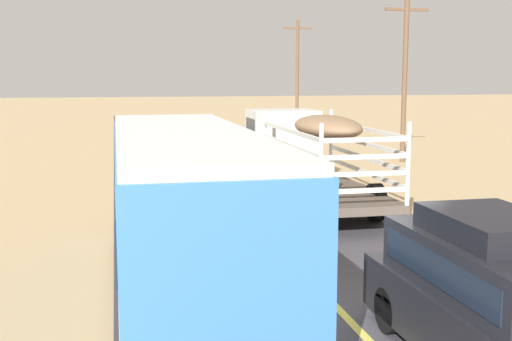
{
  "coord_description": "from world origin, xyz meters",
  "views": [
    {
      "loc": [
        -3.86,
        -10.39,
        4.23
      ],
      "look_at": [
        0.0,
        7.54,
        1.55
      ],
      "focal_mm": 45.84,
      "sensor_mm": 36.0,
      "label": 1
    }
  ],
  "objects_px": {
    "power_pole_far": "(297,72)",
    "bus": "(185,209)",
    "suv_near": "(488,292)",
    "livestock_truck": "(298,145)",
    "power_pole_mid": "(405,75)"
  },
  "relations": [
    {
      "from": "suv_near",
      "to": "power_pole_mid",
      "type": "xyz_separation_m",
      "value": [
        8.59,
        21.52,
        3.1
      ]
    },
    {
      "from": "suv_near",
      "to": "livestock_truck",
      "type": "xyz_separation_m",
      "value": [
        1.1,
        13.94,
        0.64
      ]
    },
    {
      "from": "bus",
      "to": "power_pole_mid",
      "type": "relative_size",
      "value": 1.26
    },
    {
      "from": "livestock_truck",
      "to": "suv_near",
      "type": "bearing_deg",
      "value": -94.5
    },
    {
      "from": "suv_near",
      "to": "power_pole_far",
      "type": "height_order",
      "value": "power_pole_far"
    },
    {
      "from": "bus",
      "to": "power_pole_far",
      "type": "distance_m",
      "value": 38.92
    },
    {
      "from": "livestock_truck",
      "to": "power_pole_far",
      "type": "relative_size",
      "value": 1.16
    },
    {
      "from": "suv_near",
      "to": "power_pole_far",
      "type": "distance_m",
      "value": 41.66
    },
    {
      "from": "bus",
      "to": "power_pole_far",
      "type": "height_order",
      "value": "power_pole_far"
    },
    {
      "from": "suv_near",
      "to": "livestock_truck",
      "type": "height_order",
      "value": "livestock_truck"
    },
    {
      "from": "power_pole_far",
      "to": "bus",
      "type": "bearing_deg",
      "value": -108.81
    },
    {
      "from": "livestock_truck",
      "to": "power_pole_far",
      "type": "height_order",
      "value": "power_pole_far"
    },
    {
      "from": "suv_near",
      "to": "livestock_truck",
      "type": "distance_m",
      "value": 13.99
    },
    {
      "from": "suv_near",
      "to": "bus",
      "type": "relative_size",
      "value": 0.46
    },
    {
      "from": "bus",
      "to": "power_pole_mid",
      "type": "xyz_separation_m",
      "value": [
        12.52,
        17.64,
        2.51
      ]
    }
  ]
}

